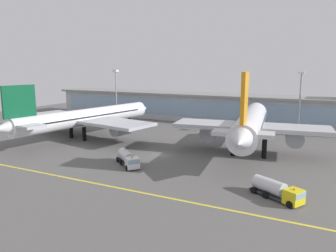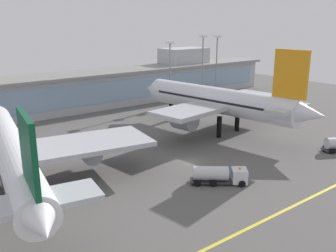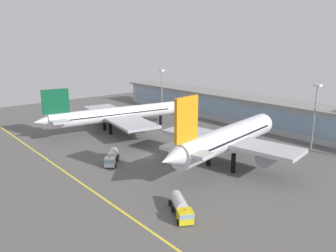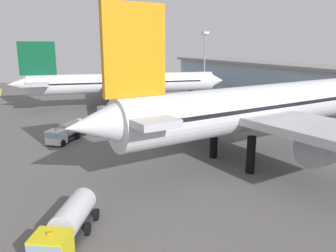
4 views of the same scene
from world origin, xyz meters
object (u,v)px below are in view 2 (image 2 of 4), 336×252
at_px(apron_light_mast_centre, 217,56).
at_px(airliner_near_right, 219,101).
at_px(apron_light_mast_west, 203,57).
at_px(airliner_near_left, 11,153).
at_px(fuel_tanker_truck, 221,175).
at_px(apron_light_mast_far_east, 170,63).

bearing_deg(apron_light_mast_centre, airliner_near_right, -134.16).
bearing_deg(apron_light_mast_west, airliner_near_left, -154.11).
xyz_separation_m(fuel_tanker_truck, apron_light_mast_far_east, (28.86, 49.73, 11.54)).
bearing_deg(apron_light_mast_far_east, apron_light_mast_centre, 9.40).
relative_size(apron_light_mast_west, apron_light_mast_far_east, 1.06).
distance_m(apron_light_mast_west, apron_light_mast_centre, 7.34).
bearing_deg(apron_light_mast_west, apron_light_mast_centre, 6.54).
xyz_separation_m(airliner_near_left, apron_light_mast_centre, (78.88, 35.58, 7.62)).
xyz_separation_m(fuel_tanker_truck, apron_light_mast_centre, (52.19, 53.59, 12.08)).
bearing_deg(apron_light_mast_far_east, airliner_near_right, -105.88).
distance_m(fuel_tanker_truck, apron_light_mast_centre, 75.77).
height_order(apron_light_mast_west, apron_light_mast_centre, apron_light_mast_west).
bearing_deg(airliner_near_left, airliner_near_right, -76.25).
bearing_deg(apron_light_mast_west, airliner_near_right, -127.44).
relative_size(airliner_near_left, airliner_near_right, 1.11).
xyz_separation_m(airliner_near_right, apron_light_mast_far_east, (8.11, 28.50, 5.76)).
height_order(airliner_near_right, apron_light_mast_west, apron_light_mast_west).
bearing_deg(apron_light_mast_west, apron_light_mast_far_east, -169.31).
distance_m(apron_light_mast_centre, apron_light_mast_far_east, 23.65).
bearing_deg(apron_light_mast_centre, airliner_near_left, -155.72).
distance_m(airliner_near_left, airliner_near_right, 47.57).
xyz_separation_m(airliner_near_right, apron_light_mast_centre, (31.43, 32.36, 6.30)).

